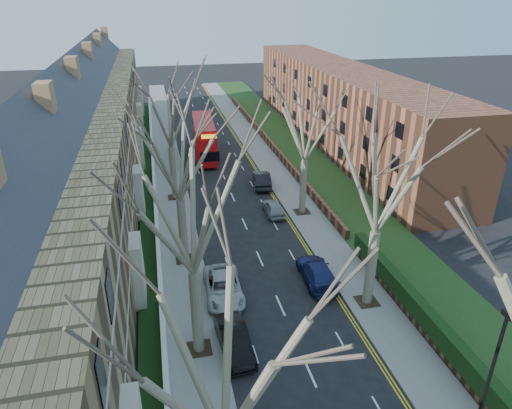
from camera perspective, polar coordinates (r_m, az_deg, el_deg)
pavement_left at (r=56.76m, az=-11.06°, el=5.26°), size 3.00×102.00×0.12m
pavement_right at (r=58.22m, az=0.86°, el=6.24°), size 3.00×102.00×0.12m
terrace_left at (r=47.93m, az=-20.36°, el=7.36°), size 9.70×78.00×13.60m
flats_right at (r=64.04m, az=10.28°, el=12.18°), size 13.97×54.00×10.00m
wall_hedge_right at (r=28.35m, az=23.05°, el=-16.09°), size 0.70×24.00×1.80m
front_wall_left at (r=49.07m, az=-12.59°, el=2.63°), size 0.30×78.00×1.00m
grass_verge_right at (r=59.35m, az=5.12°, el=6.60°), size 6.00×102.00×0.06m
lamp_post at (r=21.67m, az=26.92°, el=-19.57°), size 0.18×0.50×8.11m
tree_left_near at (r=14.55m, az=-4.50°, el=-18.10°), size 9.80×9.80×13.73m
tree_left_mid at (r=22.59m, az=-8.36°, el=0.48°), size 10.50×10.50×14.71m
tree_left_far at (r=32.05m, az=-9.93°, el=7.24°), size 10.15×10.15×14.22m
tree_left_dist at (r=43.57m, az=-11.00°, el=12.31°), size 10.50×10.50×14.71m
tree_right_mid at (r=27.49m, az=15.65°, el=4.34°), size 10.50×10.50×14.71m
tree_right_far at (r=39.86m, az=6.33°, el=10.97°), size 10.15×10.15×14.22m
double_decker_bus at (r=57.56m, az=-6.51°, el=8.11°), size 3.19×10.88×4.51m
car_left_mid at (r=27.30m, az=-2.73°, el=-16.55°), size 1.85×4.58×1.48m
car_left_far at (r=31.38m, az=-4.09°, el=-10.28°), size 2.60×5.37×1.47m
car_right_near at (r=33.08m, az=7.63°, el=-8.40°), size 2.29×5.17×1.48m
car_right_mid at (r=42.35m, az=2.19°, el=-0.38°), size 1.60×3.92×1.33m
car_right_far at (r=48.41m, az=0.73°, el=3.15°), size 2.27×4.93×1.57m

